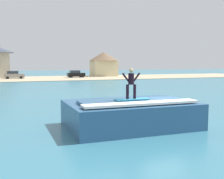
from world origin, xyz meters
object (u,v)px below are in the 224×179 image
car_near_shore (14,75)px  car_far_shore (76,74)px  wave_crest (130,114)px  surfboard (132,99)px  surfer (131,82)px  house_gabled_white (104,63)px

car_near_shore → car_far_shore: 14.64m
wave_crest → car_far_shore: bearing=80.1°
surfboard → car_near_shore: car_near_shore is taller
surfboard → car_near_shore: 54.08m
car_near_shore → surfboard: bearing=-84.5°
wave_crest → car_far_shore: (9.36, 53.86, 0.19)m
surfboard → car_near_shore: bearing=95.5°
surfer → house_gabled_white: bearing=72.6°
surfboard → car_near_shore: size_ratio=0.43×
car_near_shore → wave_crest: bearing=-84.4°
surfboard → house_gabled_white: bearing=72.6°
wave_crest → surfer: surfer is taller
surfboard → car_near_shore: (-5.16, 53.83, -0.69)m
wave_crest → car_near_shore: size_ratio=1.57×
surfer → house_gabled_white: house_gabled_white is taller
surfer → car_far_shore: size_ratio=0.39×
wave_crest → house_gabled_white: size_ratio=0.87×
surfboard → car_far_shore: (9.48, 54.32, -0.69)m
car_far_shore → house_gabled_white: (8.96, 4.51, 2.88)m
car_near_shore → car_far_shore: bearing=1.9°
car_near_shore → house_gabled_white: size_ratio=0.55×
wave_crest → surfer: (-0.16, -0.42, 1.84)m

